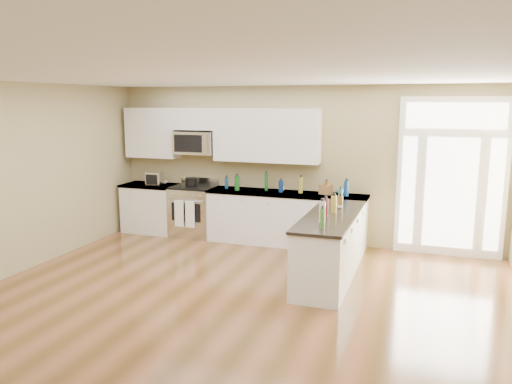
# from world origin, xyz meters

# --- Properties ---
(ground) EXTENTS (8.00, 8.00, 0.00)m
(ground) POSITION_xyz_m (0.00, 0.00, 0.00)
(ground) COLOR #563818
(room_shell) EXTENTS (8.00, 8.00, 8.00)m
(room_shell) POSITION_xyz_m (0.00, 0.00, 1.71)
(room_shell) COLOR tan
(room_shell) RESTS_ON ground
(back_cabinet_left) EXTENTS (1.10, 0.66, 0.94)m
(back_cabinet_left) POSITION_xyz_m (-2.87, 3.69, 0.44)
(back_cabinet_left) COLOR silver
(back_cabinet_left) RESTS_ON ground
(back_cabinet_right) EXTENTS (2.85, 0.66, 0.94)m
(back_cabinet_right) POSITION_xyz_m (-0.16, 3.69, 0.44)
(back_cabinet_right) COLOR silver
(back_cabinet_right) RESTS_ON ground
(peninsula_cabinet) EXTENTS (0.69, 2.32, 0.94)m
(peninsula_cabinet) POSITION_xyz_m (0.93, 2.24, 0.43)
(peninsula_cabinet) COLOR silver
(peninsula_cabinet) RESTS_ON ground
(upper_cabinet_left) EXTENTS (1.04, 0.33, 0.95)m
(upper_cabinet_left) POSITION_xyz_m (-2.88, 3.83, 1.93)
(upper_cabinet_left) COLOR silver
(upper_cabinet_left) RESTS_ON room_shell
(upper_cabinet_right) EXTENTS (1.94, 0.33, 0.95)m
(upper_cabinet_right) POSITION_xyz_m (-0.57, 3.83, 1.93)
(upper_cabinet_right) COLOR silver
(upper_cabinet_right) RESTS_ON room_shell
(upper_cabinet_short) EXTENTS (0.82, 0.33, 0.40)m
(upper_cabinet_short) POSITION_xyz_m (-1.95, 3.83, 2.20)
(upper_cabinet_short) COLOR silver
(upper_cabinet_short) RESTS_ON room_shell
(microwave) EXTENTS (0.78, 0.41, 0.42)m
(microwave) POSITION_xyz_m (-1.95, 3.80, 1.76)
(microwave) COLOR silver
(microwave) RESTS_ON room_shell
(entry_door) EXTENTS (1.70, 0.10, 2.60)m
(entry_door) POSITION_xyz_m (2.55, 3.95, 1.30)
(entry_door) COLOR white
(entry_door) RESTS_ON ground
(kitchen_range) EXTENTS (0.80, 0.70, 1.08)m
(kitchen_range) POSITION_xyz_m (-1.96, 3.69, 0.48)
(kitchen_range) COLOR silver
(kitchen_range) RESTS_ON ground
(stockpot) EXTENTS (0.31, 0.31, 0.18)m
(stockpot) POSITION_xyz_m (-2.00, 3.70, 1.04)
(stockpot) COLOR black
(stockpot) RESTS_ON kitchen_range
(toaster_oven) EXTENTS (0.31, 0.25, 0.25)m
(toaster_oven) POSITION_xyz_m (-2.76, 3.65, 1.06)
(toaster_oven) COLOR silver
(toaster_oven) RESTS_ON back_cabinet_left
(cardboard_box) EXTENTS (0.23, 0.19, 0.17)m
(cardboard_box) POSITION_xyz_m (0.54, 3.77, 1.02)
(cardboard_box) COLOR brown
(cardboard_box) RESTS_ON back_cabinet_right
(bowl_left) EXTENTS (0.23, 0.23, 0.05)m
(bowl_left) POSITION_xyz_m (-2.68, 3.83, 0.96)
(bowl_left) COLOR white
(bowl_left) RESTS_ON back_cabinet_left
(bowl_peninsula) EXTENTS (0.17, 0.17, 0.05)m
(bowl_peninsula) POSITION_xyz_m (0.93, 2.69, 0.96)
(bowl_peninsula) COLOR white
(bowl_peninsula) RESTS_ON peninsula_cabinet
(cup_counter) EXTENTS (0.12, 0.12, 0.08)m
(cup_counter) POSITION_xyz_m (-0.27, 3.79, 0.98)
(cup_counter) COLOR white
(cup_counter) RESTS_ON back_cabinet_right
(counter_bottles) EXTENTS (2.34, 2.44, 0.31)m
(counter_bottles) POSITION_xyz_m (0.33, 3.02, 1.07)
(counter_bottles) COLOR #19591E
(counter_bottles) RESTS_ON back_cabinet_right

